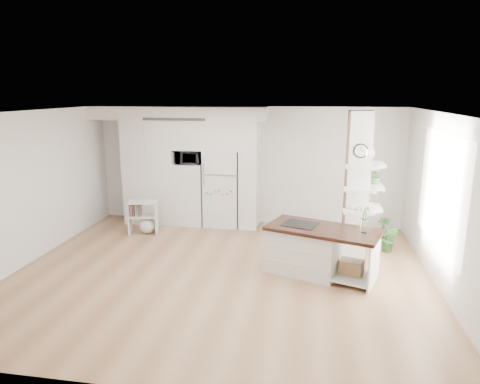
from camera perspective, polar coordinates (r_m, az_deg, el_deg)
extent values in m
cube|color=tan|center=(7.44, -2.61, -10.74)|extent=(7.00, 6.00, 0.01)
cube|color=white|center=(6.80, -2.85, 10.51)|extent=(7.00, 6.00, 0.04)
cube|color=silver|center=(9.89, 0.95, 3.52)|extent=(7.00, 0.04, 2.70)
cube|color=silver|center=(4.26, -11.40, -10.17)|extent=(7.00, 0.04, 2.70)
cube|color=silver|center=(8.45, -26.60, 0.41)|extent=(0.04, 6.00, 2.70)
cube|color=silver|center=(7.15, 25.89, -1.65)|extent=(0.04, 6.00, 2.70)
cube|color=white|center=(10.17, -11.69, 2.66)|extent=(1.20, 0.65, 2.40)
cube|color=white|center=(9.98, -6.60, -0.24)|extent=(0.65, 0.65, 1.42)
cube|color=white|center=(9.75, -6.81, 7.59)|extent=(0.65, 0.65, 0.65)
cube|color=white|center=(9.57, -2.46, 7.56)|extent=(0.85, 0.65, 0.65)
cube|color=white|center=(9.59, 1.25, 2.29)|extent=(0.40, 0.65, 2.40)
cube|color=silver|center=(9.76, -8.22, 10.35)|extent=(4.00, 0.70, 0.30)
cube|color=#262626|center=(9.44, -8.83, 9.56)|extent=(1.40, 0.04, 0.06)
cube|color=white|center=(9.77, -2.38, 0.55)|extent=(0.78, 0.66, 1.75)
cube|color=#B2B2B7|center=(9.37, -2.83, 2.27)|extent=(0.78, 0.01, 0.03)
cube|color=silver|center=(8.06, 15.36, 0.79)|extent=(0.40, 0.40, 2.70)
cube|color=#A67A5D|center=(8.04, 13.87, 0.85)|extent=(0.02, 0.40, 2.70)
cube|color=#A67A5D|center=(8.26, 15.22, 1.10)|extent=(0.40, 0.02, 2.70)
cylinder|color=black|center=(7.75, 15.80, 5.31)|extent=(0.25, 0.03, 0.25)
cylinder|color=white|center=(7.73, 15.82, 5.30)|extent=(0.21, 0.01, 0.21)
plane|color=white|center=(7.39, 25.23, 0.07)|extent=(0.00, 2.40, 2.40)
cylinder|color=white|center=(6.85, 11.58, 5.41)|extent=(0.12, 0.12, 0.10)
cube|color=white|center=(7.46, 8.54, -7.61)|extent=(1.37, 1.12, 0.77)
cube|color=white|center=(7.35, 14.92, -10.66)|extent=(0.86, 0.94, 0.04)
cube|color=white|center=(7.19, 17.45, -8.95)|extent=(0.28, 0.74, 0.77)
cube|color=black|center=(7.23, 11.03, -4.95)|extent=(2.01, 1.41, 0.05)
cube|color=black|center=(7.35, 7.99, -4.28)|extent=(0.67, 0.61, 0.01)
cube|color=#977A49|center=(7.31, 14.63, -9.66)|extent=(0.43, 0.38, 0.23)
cylinder|color=white|center=(7.13, 16.21, -4.36)|extent=(0.12, 0.12, 0.22)
cube|color=white|center=(9.57, -14.51, -3.34)|extent=(0.11, 0.35, 0.72)
cube|color=white|center=(9.48, -11.07, -3.31)|extent=(0.11, 0.35, 0.72)
cube|color=white|center=(9.43, -12.91, -1.31)|extent=(0.67, 0.48, 0.03)
cube|color=white|center=(9.51, -12.81, -3.15)|extent=(0.64, 0.48, 0.03)
sphere|color=white|center=(9.56, -12.25, -4.39)|extent=(0.35, 0.35, 0.35)
imported|color=#316E2C|center=(8.73, 19.34, -5.95)|extent=(0.36, 0.33, 0.53)
imported|color=#316E2C|center=(9.47, 18.55, -4.62)|extent=(0.33, 0.33, 0.46)
imported|color=#2D2D2D|center=(9.77, -6.81, 4.61)|extent=(0.54, 0.37, 0.30)
imported|color=#316E2C|center=(8.16, 17.67, 2.05)|extent=(0.27, 0.23, 0.30)
imported|color=white|center=(7.85, 15.41, -2.16)|extent=(0.22, 0.22, 0.05)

